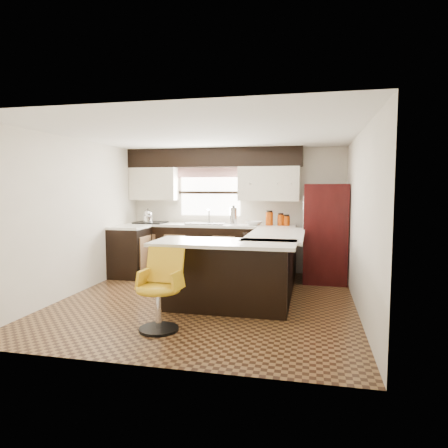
% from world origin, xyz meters
% --- Properties ---
extents(floor, '(4.40, 4.40, 0.00)m').
position_xyz_m(floor, '(0.00, 0.00, 0.00)').
color(floor, '#49301A').
rests_on(floor, ground).
extents(ceiling, '(4.40, 4.40, 0.00)m').
position_xyz_m(ceiling, '(0.00, 0.00, 2.40)').
color(ceiling, silver).
rests_on(ceiling, wall_back).
extents(wall_back, '(4.40, 0.00, 4.40)m').
position_xyz_m(wall_back, '(0.00, 2.20, 1.20)').
color(wall_back, beige).
rests_on(wall_back, floor).
extents(wall_front, '(4.40, 0.00, 4.40)m').
position_xyz_m(wall_front, '(0.00, -2.20, 1.20)').
color(wall_front, beige).
rests_on(wall_front, floor).
extents(wall_left, '(0.00, 4.40, 4.40)m').
position_xyz_m(wall_left, '(-2.10, 0.00, 1.20)').
color(wall_left, beige).
rests_on(wall_left, floor).
extents(wall_right, '(0.00, 4.40, 4.40)m').
position_xyz_m(wall_right, '(2.10, 0.00, 1.20)').
color(wall_right, beige).
rests_on(wall_right, floor).
extents(base_cab_back, '(3.30, 0.60, 0.90)m').
position_xyz_m(base_cab_back, '(-0.45, 1.90, 0.45)').
color(base_cab_back, black).
rests_on(base_cab_back, floor).
extents(base_cab_left, '(0.60, 0.70, 0.90)m').
position_xyz_m(base_cab_left, '(-1.80, 1.25, 0.45)').
color(base_cab_left, black).
rests_on(base_cab_left, floor).
extents(counter_back, '(3.30, 0.60, 0.04)m').
position_xyz_m(counter_back, '(-0.45, 1.90, 0.92)').
color(counter_back, silver).
rests_on(counter_back, base_cab_back).
extents(counter_left, '(0.60, 0.70, 0.04)m').
position_xyz_m(counter_left, '(-1.80, 1.25, 0.92)').
color(counter_left, silver).
rests_on(counter_left, base_cab_left).
extents(soffit, '(3.40, 0.35, 0.36)m').
position_xyz_m(soffit, '(-0.40, 2.03, 2.22)').
color(soffit, black).
rests_on(soffit, wall_back).
extents(upper_cab_left, '(0.94, 0.35, 0.64)m').
position_xyz_m(upper_cab_left, '(-1.62, 2.03, 1.72)').
color(upper_cab_left, beige).
rests_on(upper_cab_left, wall_back).
extents(upper_cab_right, '(1.14, 0.35, 0.64)m').
position_xyz_m(upper_cab_right, '(0.68, 2.03, 1.72)').
color(upper_cab_right, beige).
rests_on(upper_cab_right, wall_back).
extents(window_pane, '(1.20, 0.02, 0.90)m').
position_xyz_m(window_pane, '(-0.50, 2.18, 1.55)').
color(window_pane, white).
rests_on(window_pane, wall_back).
extents(valance, '(1.30, 0.06, 0.18)m').
position_xyz_m(valance, '(-0.50, 2.14, 1.94)').
color(valance, '#D19B93').
rests_on(valance, wall_back).
extents(sink, '(0.75, 0.45, 0.03)m').
position_xyz_m(sink, '(-0.50, 1.88, 0.96)').
color(sink, '#B2B2B7').
rests_on(sink, counter_back).
extents(dishwasher, '(0.58, 0.03, 0.78)m').
position_xyz_m(dishwasher, '(0.55, 1.61, 0.43)').
color(dishwasher, black).
rests_on(dishwasher, floor).
extents(cooktop, '(0.58, 0.50, 0.02)m').
position_xyz_m(cooktop, '(-1.65, 1.88, 0.96)').
color(cooktop, black).
rests_on(cooktop, counter_back).
extents(peninsula_long, '(0.60, 1.95, 0.90)m').
position_xyz_m(peninsula_long, '(0.90, 0.62, 0.45)').
color(peninsula_long, black).
rests_on(peninsula_long, floor).
extents(peninsula_return, '(1.65, 0.60, 0.90)m').
position_xyz_m(peninsula_return, '(0.38, -0.35, 0.45)').
color(peninsula_return, black).
rests_on(peninsula_return, floor).
extents(counter_pen_long, '(0.84, 1.95, 0.04)m').
position_xyz_m(counter_pen_long, '(0.95, 0.62, 0.92)').
color(counter_pen_long, silver).
rests_on(counter_pen_long, peninsula_long).
extents(counter_pen_return, '(1.89, 0.84, 0.04)m').
position_xyz_m(counter_pen_return, '(0.35, -0.44, 0.92)').
color(counter_pen_return, silver).
rests_on(counter_pen_return, peninsula_return).
extents(refrigerator, '(0.73, 0.70, 1.71)m').
position_xyz_m(refrigerator, '(1.71, 1.60, 0.86)').
color(refrigerator, black).
rests_on(refrigerator, floor).
extents(bar_chair, '(0.54, 0.54, 0.94)m').
position_xyz_m(bar_chair, '(-0.23, -1.29, 0.47)').
color(bar_chair, gold).
rests_on(bar_chair, floor).
extents(kettle, '(0.20, 0.20, 0.26)m').
position_xyz_m(kettle, '(-1.70, 1.88, 1.10)').
color(kettle, silver).
rests_on(kettle, cooktop).
extents(percolator, '(0.14, 0.14, 0.33)m').
position_xyz_m(percolator, '(0.03, 1.90, 1.11)').
color(percolator, silver).
rests_on(percolator, counter_back).
extents(mixing_bowl, '(0.38, 0.38, 0.07)m').
position_xyz_m(mixing_bowl, '(0.42, 1.90, 0.98)').
color(mixing_bowl, white).
rests_on(mixing_bowl, counter_back).
extents(canister_large, '(0.14, 0.14, 0.24)m').
position_xyz_m(canister_large, '(0.70, 1.92, 1.07)').
color(canister_large, '#9F3906').
rests_on(canister_large, counter_back).
extents(canister_med, '(0.12, 0.12, 0.20)m').
position_xyz_m(canister_med, '(0.92, 1.92, 1.05)').
color(canister_med, '#9F3906').
rests_on(canister_med, counter_back).
extents(canister_small, '(0.12, 0.12, 0.18)m').
position_xyz_m(canister_small, '(1.03, 1.92, 1.03)').
color(canister_small, '#9F3906').
rests_on(canister_small, counter_back).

